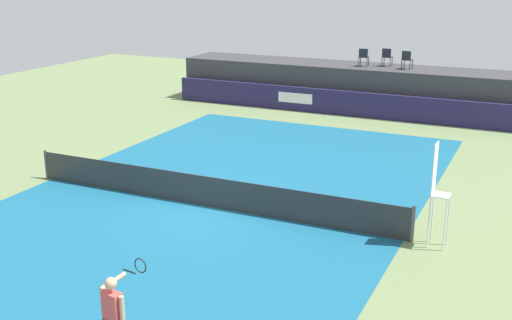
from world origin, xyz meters
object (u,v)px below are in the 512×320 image
object	(u,v)px
umpire_chair	(437,188)
net_post_near	(46,164)
tennis_ball	(140,179)
tennis_player	(114,318)
spectator_chair_far_left	(364,56)
net_post_far	(413,224)
spectator_chair_center	(407,59)
spectator_chair_left	(387,56)

from	to	relation	value
umpire_chair	net_post_near	xyz separation A→B (m)	(-12.93, -0.00, -1.09)
tennis_ball	tennis_player	bearing A→B (deg)	-57.21
spectator_chair_far_left	net_post_far	bearing A→B (deg)	-69.24
spectator_chair_far_left	umpire_chair	world-z (taller)	spectator_chair_far_left
spectator_chair_center	net_post_far	world-z (taller)	spectator_chair_center
spectator_chair_left	net_post_near	xyz separation A→B (m)	(-7.74, -15.51, -2.19)
umpire_chair	net_post_near	distance (m)	12.98
spectator_chair_far_left	tennis_ball	xyz separation A→B (m)	(-3.73, -13.84, -2.66)
spectator_chair_center	tennis_player	world-z (taller)	spectator_chair_center
spectator_chair_center	tennis_player	bearing A→B (deg)	-90.41
spectator_chair_center	umpire_chair	world-z (taller)	spectator_chair_center
spectator_chair_left	net_post_near	world-z (taller)	spectator_chair_left
net_post_near	tennis_player	world-z (taller)	tennis_player
umpire_chair	tennis_player	distance (m)	8.81
spectator_chair_center	net_post_far	distance (m)	15.56
umpire_chair	tennis_player	bearing A→B (deg)	-118.99
spectator_chair_center	tennis_ball	world-z (taller)	spectator_chair_center
spectator_chair_left	tennis_ball	bearing A→B (deg)	-108.37
spectator_chair_center	net_post_near	xyz separation A→B (m)	(-8.84, -14.98, -2.19)
spectator_chair_left	tennis_player	size ratio (longest dim) A/B	0.50
tennis_player	net_post_far	bearing A→B (deg)	64.13
spectator_chair_far_left	spectator_chair_center	distance (m)	2.12
umpire_chair	tennis_ball	bearing A→B (deg)	173.37
spectator_chair_left	net_post_far	bearing A→B (deg)	-73.29
spectator_chair_left	tennis_player	xyz separation A→B (m)	(0.93, -23.19, -1.73)
spectator_chair_far_left	net_post_far	size ratio (longest dim) A/B	0.89
spectator_chair_far_left	umpire_chair	size ratio (longest dim) A/B	0.32
net_post_far	tennis_player	world-z (taller)	tennis_player
spectator_chair_far_left	tennis_ball	bearing A→B (deg)	-105.10
umpire_chair	tennis_ball	distance (m)	10.14
spectator_chair_far_left	spectator_chair_left	bearing A→B (deg)	26.48
spectator_chair_far_left	spectator_chair_left	size ratio (longest dim) A/B	1.00
spectator_chair_left	tennis_player	bearing A→B (deg)	-87.70
spectator_chair_left	umpire_chair	bearing A→B (deg)	-71.49
net_post_near	net_post_far	size ratio (longest dim) A/B	1.00
tennis_player	tennis_ball	size ratio (longest dim) A/B	26.03
spectator_chair_far_left	spectator_chair_center	world-z (taller)	same
spectator_chair_far_left	net_post_far	xyz separation A→B (m)	(5.69, -15.00, -2.19)
net_post_near	spectator_chair_far_left	bearing A→B (deg)	65.88
tennis_player	tennis_ball	world-z (taller)	tennis_player
spectator_chair_far_left	tennis_ball	size ratio (longest dim) A/B	13.06
net_post_far	tennis_player	distance (m)	8.55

